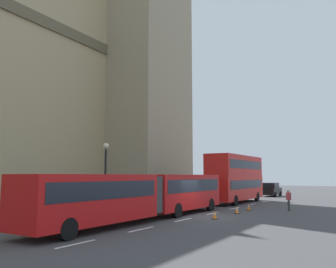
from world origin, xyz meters
TOP-DOWN VIEW (x-y plane):
  - ground_plane at (0.00, 0.00)m, footprint 160.00×160.00m
  - lane_centre_marking at (0.00, 0.00)m, footprint 34.40×0.16m
  - articulated_bus at (-3.79, 1.99)m, footprint 18.25×2.54m
  - double_decker_bus at (12.73, 2.00)m, footprint 10.64×2.54m
  - sedan_lead at (26.33, 1.96)m, footprint 4.40×1.86m
  - traffic_cone_west at (-0.81, -1.53)m, footprint 0.36×0.36m
  - traffic_cone_middle at (3.07, -1.62)m, footprint 0.36×0.36m
  - traffic_cone_east at (5.73, -1.65)m, footprint 0.36×0.36m
  - street_lamp at (-2.52, 6.50)m, footprint 0.44×0.44m
  - pedestrian_near_cones at (7.33, -4.48)m, footprint 0.35×0.45m

SIDE VIEW (x-z plane):
  - ground_plane at x=0.00m, z-range 0.00..0.00m
  - lane_centre_marking at x=0.00m, z-range 0.00..0.01m
  - traffic_cone_west at x=-0.81m, z-range -0.01..0.57m
  - traffic_cone_middle at x=3.07m, z-range -0.01..0.57m
  - traffic_cone_east at x=5.73m, z-range -0.01..0.57m
  - pedestrian_near_cones at x=7.33m, z-range 0.07..1.76m
  - sedan_lead at x=26.33m, z-range -0.01..1.84m
  - articulated_bus at x=-3.79m, z-range 0.30..3.20m
  - double_decker_bus at x=12.73m, z-range 0.26..5.16m
  - street_lamp at x=-2.52m, z-range 0.42..5.69m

